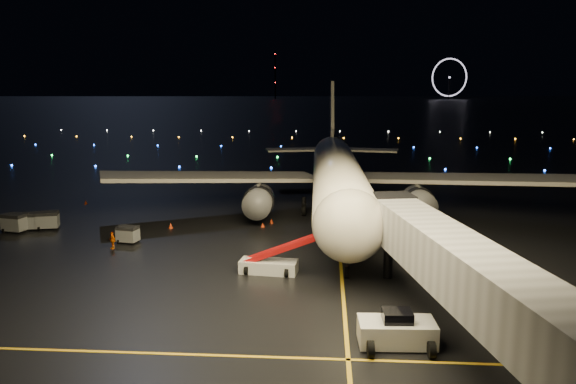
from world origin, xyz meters
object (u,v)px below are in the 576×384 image
Objects in this scene: belt_loader at (269,253)px; baggage_cart_3 at (32,221)px; airliner at (337,147)px; baggage_cart_1 at (48,220)px; pushback_tug at (397,328)px; baggage_cart_0 at (128,235)px; baggage_cart_2 at (15,223)px; crew_c at (112,240)px.

baggage_cart_3 is (-25.58, 11.91, -0.72)m from belt_loader.
airliner is 25.23× the size of baggage_cart_1.
baggage_cart_1 is at bearing 140.76° from pushback_tug.
pushback_tug is at bearing -29.63° from baggage_cart_0.
baggage_cart_0 is (-19.70, -14.80, -6.83)m from airliner.
baggage_cart_2 is at bearing 177.83° from baggage_cart_0.
baggage_cart_1 reaches higher than baggage_cart_0.
baggage_cart_1 is at bearing -162.08° from airliner.
airliner is 25.57m from baggage_cart_0.
belt_loader is at bearing -43.04° from baggage_cart_1.
belt_loader is 15.83m from crew_c.
baggage_cart_2 reaches higher than baggage_cart_1.
airliner is 35.33m from pushback_tug.
baggage_cart_2 is at bearing -168.32° from baggage_cart_1.
baggage_cart_2 is (-32.44, -11.66, -6.69)m from airliner.
belt_loader is (-5.64, -22.53, -6.03)m from airliner.
belt_loader is 16.06m from baggage_cart_0.
airliner is 23.99m from belt_loader.
baggage_cart_0 is (0.70, 2.06, 0.01)m from crew_c.
baggage_cart_2 is (-26.80, 10.86, -0.66)m from belt_loader.
crew_c is at bearing -97.03° from baggage_cart_0.
pushback_tug is 30.00m from baggage_cart_0.
belt_loader is at bearing 122.65° from pushback_tug.
pushback_tug reaches higher than baggage_cart_2.
baggage_cart_1 is at bearing 0.52° from baggage_cart_3.
belt_loader is at bearing -10.58° from baggage_cart_2.
baggage_cart_3 is at bearing -162.31° from airliner.
baggage_cart_3 is (-1.47, -0.36, -0.03)m from baggage_cart_1.
baggage_cart_2 is at bearing 144.50° from pushback_tug.
airliner is 33.66m from baggage_cart_3.
airliner is 12.55× the size of pushback_tug.
pushback_tug is at bearing -52.80° from baggage_cart_1.
airliner reaches higher than crew_c.
pushback_tug is 2.31× the size of baggage_cart_0.
belt_loader is at bearing 18.82° from crew_c.
baggage_cart_0 is 11.03m from baggage_cart_1.
belt_loader reaches higher than crew_c.
airliner is at bearing 31.26° from baggage_cart_2.
baggage_cart_3 is (-31.22, -10.61, -6.75)m from airliner.
baggage_cart_2 reaches higher than crew_c.
baggage_cart_0 is at bearing 157.72° from belt_loader.
belt_loader reaches higher than baggage_cart_1.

